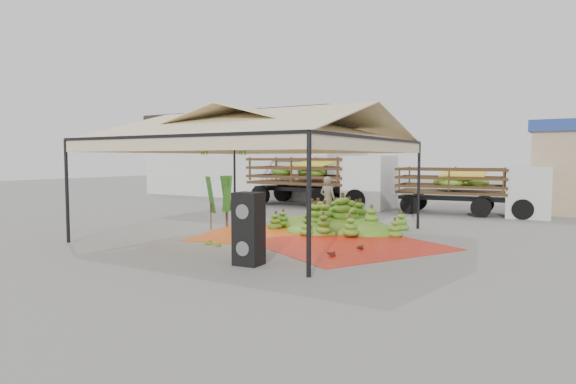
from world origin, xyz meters
The scene contains 17 objects.
ground centered at (0.00, 0.00, 0.00)m, with size 90.00×90.00×0.00m, color slate.
canopy_tent centered at (0.00, 0.00, 3.30)m, with size 8.10×8.10×4.00m.
building_white centered at (-10.00, 14.00, 2.71)m, with size 14.30×6.30×5.40m.
tarp_left centered at (0.27, 0.29, 0.01)m, with size 4.29×4.08×0.01m, color #D15A13.
tarp_right centered at (3.23, -0.15, 0.01)m, with size 4.39×4.61×0.01m, color red.
banana_heap centered at (1.62, 2.37, 0.53)m, with size 4.94×4.06×1.06m, color #3D7518.
hand_yellow_a centered at (-0.36, -2.16, 0.11)m, with size 0.49×0.40×0.22m, color gold.
hand_yellow_b centered at (1.80, -2.72, 0.11)m, with size 0.48×0.39×0.22m, color gold.
hand_red_a centered at (3.42, -1.85, 0.10)m, with size 0.43×0.35×0.19m, color #581814.
hand_red_b centered at (3.70, -0.70, 0.10)m, with size 0.43×0.35×0.19m, color #512412.
hand_green centered at (0.10, -2.24, 0.09)m, with size 0.38×0.31×0.17m, color #52861C.
hanging_bunches centered at (-0.74, -0.85, 2.62)m, with size 1.74×0.24×0.20m.
speaker_stack centered at (2.26, -3.70, 0.84)m, with size 0.65×0.58×1.68m.
banana_leaves centered at (-2.00, 0.50, 0.00)m, with size 0.96×1.36×3.70m, color #26671B, non-canonical shape.
vendor centered at (0.80, 3.38, 0.90)m, with size 0.65×0.43×1.79m, color gray.
truck_left centered at (-2.40, 9.54, 1.59)m, with size 7.52×2.68×2.58m.
truck_right centered at (5.00, 9.47, 1.30)m, with size 6.31×2.61×2.11m.
Camera 1 is at (8.68, -12.64, 2.45)m, focal length 30.00 mm.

